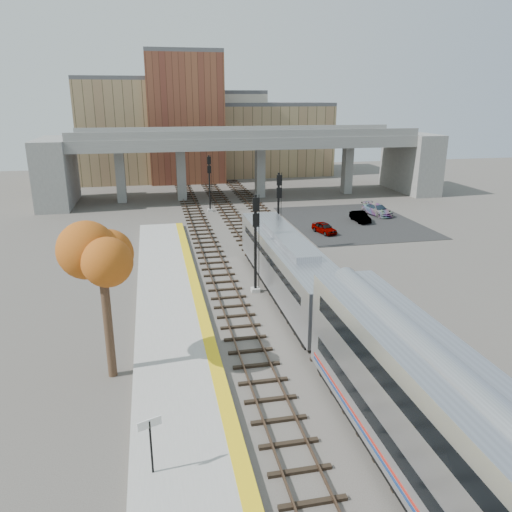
{
  "coord_description": "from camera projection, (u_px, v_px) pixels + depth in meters",
  "views": [
    {
      "loc": [
        -7.99,
        -23.63,
        13.5
      ],
      "look_at": [
        -0.9,
        10.11,
        2.5
      ],
      "focal_mm": 35.0,
      "sensor_mm": 36.0,
      "label": 1
    }
  ],
  "objects": [
    {
      "name": "car_b",
      "position": [
        360.0,
        217.0,
        56.28
      ],
      "size": [
        1.28,
        3.56,
        1.17
      ],
      "primitive_type": "imported",
      "rotation": [
        0.0,
        0.0,
        0.01
      ],
      "color": "#99999E",
      "rests_on": "parking_lot"
    },
    {
      "name": "ground",
      "position": [
        309.0,
        352.0,
        27.7
      ],
      "size": [
        160.0,
        160.0,
        0.0
      ],
      "primitive_type": "plane",
      "color": "#47423D",
      "rests_on": "ground"
    },
    {
      "name": "car_c",
      "position": [
        377.0,
        210.0,
        59.47
      ],
      "size": [
        2.79,
        4.8,
        1.31
      ],
      "primitive_type": "imported",
      "rotation": [
        0.0,
        0.0,
        0.22
      ],
      "color": "#99999E",
      "rests_on": "parking_lot"
    },
    {
      "name": "tree",
      "position": [
        102.0,
        261.0,
        23.5
      ],
      "size": [
        3.6,
        3.6,
        8.29
      ],
      "color": "#382619",
      "rests_on": "ground"
    },
    {
      "name": "platform",
      "position": [
        178.0,
        363.0,
        26.23
      ],
      "size": [
        4.5,
        60.0,
        0.35
      ],
      "primitive_type": "cube",
      "color": "#9E9E99",
      "rests_on": "ground"
    },
    {
      "name": "tracks",
      "position": [
        272.0,
        275.0,
        39.52
      ],
      "size": [
        10.7,
        95.0,
        0.25
      ],
      "color": "black",
      "rests_on": "ground"
    },
    {
      "name": "signal_mast_mid",
      "position": [
        278.0,
        213.0,
        44.8
      ],
      "size": [
        0.6,
        0.64,
        7.17
      ],
      "color": "#9E9E99",
      "rests_on": "ground"
    },
    {
      "name": "coach",
      "position": [
        505.0,
        505.0,
        13.73
      ],
      "size": [
        3.03,
        25.0,
        5.0
      ],
      "color": "#A8AAB2",
      "rests_on": "ground"
    },
    {
      "name": "signal_mast_near",
      "position": [
        256.0,
        245.0,
        35.1
      ],
      "size": [
        0.6,
        0.64,
        7.14
      ],
      "color": "#9E9E99",
      "rests_on": "ground"
    },
    {
      "name": "locomotive",
      "position": [
        288.0,
        265.0,
        34.96
      ],
      "size": [
        3.02,
        19.05,
        4.1
      ],
      "color": "#A8AAB2",
      "rests_on": "ground"
    },
    {
      "name": "car_a",
      "position": [
        324.0,
        228.0,
        51.58
      ],
      "size": [
        2.11,
        3.51,
        1.12
      ],
      "primitive_type": "imported",
      "rotation": [
        0.0,
        0.0,
        0.26
      ],
      "color": "#99999E",
      "rests_on": "parking_lot"
    },
    {
      "name": "signal_mast_far",
      "position": [
        210.0,
        184.0,
        60.75
      ],
      "size": [
        0.6,
        0.64,
        6.86
      ],
      "color": "#9E9E99",
      "rests_on": "ground"
    },
    {
      "name": "buildings_far",
      "position": [
        202.0,
        131.0,
        87.62
      ],
      "size": [
        43.0,
        21.0,
        20.6
      ],
      "color": "#978158",
      "rests_on": "ground"
    },
    {
      "name": "overpass",
      "position": [
        245.0,
        156.0,
        68.86
      ],
      "size": [
        54.0,
        12.0,
        9.5
      ],
      "color": "slate",
      "rests_on": "ground"
    },
    {
      "name": "yellow_strip",
      "position": [
        213.0,
        356.0,
        26.55
      ],
      "size": [
        0.7,
        60.0,
        0.01
      ],
      "primitive_type": "cube",
      "color": "yellow",
      "rests_on": "platform"
    },
    {
      "name": "station_sign",
      "position": [
        150.0,
        435.0,
        17.84
      ],
      "size": [
        0.86,
        0.37,
        2.27
      ],
      "rotation": [
        0.0,
        0.0,
        0.37
      ],
      "color": "black",
      "rests_on": "platform"
    },
    {
      "name": "parking_lot",
      "position": [
        352.0,
        222.0,
        56.54
      ],
      "size": [
        14.0,
        18.0,
        0.04
      ],
      "primitive_type": "cube",
      "color": "black",
      "rests_on": "ground"
    }
  ]
}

